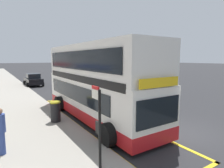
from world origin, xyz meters
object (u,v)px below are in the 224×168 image
bus_stop_sign (99,121)px  pedestrian_waiting_near_sign (1,129)px  litter_bin (55,111)px  parked_car_black_across (33,80)px  double_decker_bus (96,84)px

bus_stop_sign → pedestrian_waiting_near_sign: 3.71m
pedestrian_waiting_near_sign → litter_bin: pedestrian_waiting_near_sign is taller
bus_stop_sign → litter_bin: size_ratio=2.32×
litter_bin → parked_car_black_across: bearing=83.8°
bus_stop_sign → parked_car_black_across: size_ratio=0.62×
pedestrian_waiting_near_sign → litter_bin: size_ratio=1.53×
litter_bin → double_decker_bus: bearing=-6.1°
bus_stop_sign → pedestrian_waiting_near_sign: (-2.56, 2.62, -0.61)m
pedestrian_waiting_near_sign → double_decker_bus: bearing=24.5°
bus_stop_sign → pedestrian_waiting_near_sign: bus_stop_sign is taller
parked_car_black_across → litter_bin: 16.52m
double_decker_bus → bus_stop_sign: bearing=-116.9°
bus_stop_sign → double_decker_bus: bearing=63.1°
double_decker_bus → pedestrian_waiting_near_sign: double_decker_bus is taller
double_decker_bus → parked_car_black_across: (-0.59, 16.68, -1.26)m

